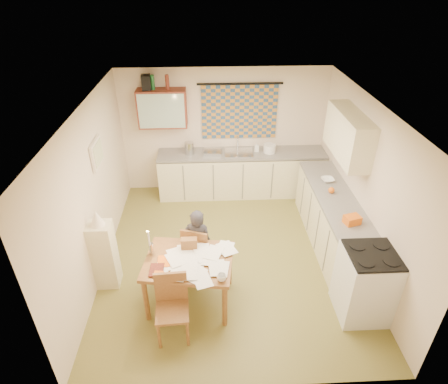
{
  "coord_description": "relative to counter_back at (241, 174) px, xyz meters",
  "views": [
    {
      "loc": [
        -0.33,
        -4.69,
        4.09
      ],
      "look_at": [
        -0.09,
        0.2,
        1.09
      ],
      "focal_mm": 30.0,
      "sensor_mm": 36.0,
      "label": 1
    }
  ],
  "objects": [
    {
      "name": "floor",
      "position": [
        -0.34,
        -1.95,
        -0.46
      ],
      "size": [
        4.0,
        4.5,
        0.02
      ],
      "primitive_type": "cube",
      "color": "olive",
      "rests_on": "ground"
    },
    {
      "name": "ceiling",
      "position": [
        -0.34,
        -1.95,
        2.06
      ],
      "size": [
        4.0,
        4.5,
        0.02
      ],
      "primitive_type": "cube",
      "color": "white",
      "rests_on": "floor"
    },
    {
      "name": "wall_back",
      "position": [
        -0.34,
        0.31,
        0.8
      ],
      "size": [
        4.0,
        0.02,
        2.5
      ],
      "primitive_type": "cube",
      "color": "beige",
      "rests_on": "floor"
    },
    {
      "name": "wall_front",
      "position": [
        -0.34,
        -4.21,
        0.8
      ],
      "size": [
        4.0,
        0.02,
        2.5
      ],
      "primitive_type": "cube",
      "color": "beige",
      "rests_on": "floor"
    },
    {
      "name": "wall_left",
      "position": [
        -2.35,
        -1.95,
        0.8
      ],
      "size": [
        0.02,
        4.5,
        2.5
      ],
      "primitive_type": "cube",
      "color": "beige",
      "rests_on": "floor"
    },
    {
      "name": "wall_right",
      "position": [
        1.67,
        -1.95,
        0.8
      ],
      "size": [
        0.02,
        4.5,
        2.5
      ],
      "primitive_type": "cube",
      "color": "beige",
      "rests_on": "floor"
    },
    {
      "name": "window_blind",
      "position": [
        -0.04,
        0.27,
        1.2
      ],
      "size": [
        1.45,
        0.03,
        1.05
      ],
      "primitive_type": "cube",
      "color": "navy",
      "rests_on": "wall_back"
    },
    {
      "name": "curtain_rod",
      "position": [
        -0.04,
        0.25,
        1.75
      ],
      "size": [
        1.6,
        0.04,
        0.04
      ],
      "primitive_type": "cylinder",
      "rotation": [
        0.0,
        1.57,
        0.0
      ],
      "color": "black",
      "rests_on": "wall_back"
    },
    {
      "name": "wall_cabinet",
      "position": [
        -1.49,
        0.13,
        1.35
      ],
      "size": [
        0.9,
        0.34,
        0.7
      ],
      "primitive_type": "cube",
      "color": "maroon",
      "rests_on": "wall_back"
    },
    {
      "name": "wall_cabinet_glass",
      "position": [
        -1.49,
        -0.04,
        1.35
      ],
      "size": [
        0.84,
        0.02,
        0.64
      ],
      "primitive_type": "cube",
      "color": "#99B2A5",
      "rests_on": "wall_back"
    },
    {
      "name": "upper_cabinet_right",
      "position": [
        1.49,
        -1.4,
        1.4
      ],
      "size": [
        0.34,
        1.3,
        0.7
      ],
      "primitive_type": "cube",
      "color": "beige",
      "rests_on": "wall_right"
    },
    {
      "name": "framed_print",
      "position": [
        -2.31,
        -1.55,
        1.25
      ],
      "size": [
        0.04,
        0.5,
        0.4
      ],
      "primitive_type": "cube",
      "color": "beige",
      "rests_on": "wall_left"
    },
    {
      "name": "print_canvas",
      "position": [
        -2.29,
        -1.55,
        1.25
      ],
      "size": [
        0.01,
        0.42,
        0.32
      ],
      "primitive_type": "cube",
      "color": "white",
      "rests_on": "wall_left"
    },
    {
      "name": "counter_back",
      "position": [
        0.0,
        0.0,
        0.0
      ],
      "size": [
        3.3,
        0.62,
        0.92
      ],
      "color": "beige",
      "rests_on": "floor"
    },
    {
      "name": "counter_right",
      "position": [
        1.36,
        -1.92,
        -0.0
      ],
      "size": [
        0.62,
        2.95,
        0.92
      ],
      "color": "beige",
      "rests_on": "floor"
    },
    {
      "name": "stove",
      "position": [
        1.36,
        -3.18,
        0.06
      ],
      "size": [
        0.66,
        0.66,
        1.02
      ],
      "color": "white",
      "rests_on": "floor"
    },
    {
      "name": "sink",
      "position": [
        -0.07,
        0.0,
        0.43
      ],
      "size": [
        0.57,
        0.47,
        0.1
      ],
      "primitive_type": "cube",
      "rotation": [
        0.0,
        0.0,
        -0.04
      ],
      "color": "silver",
      "rests_on": "counter_back"
    },
    {
      "name": "tap",
      "position": [
        -0.08,
        0.18,
        0.61
      ],
      "size": [
        0.03,
        0.03,
        0.28
      ],
      "primitive_type": "cylinder",
      "rotation": [
        0.0,
        0.0,
        0.12
      ],
      "color": "silver",
      "rests_on": "counter_back"
    },
    {
      "name": "dish_rack",
      "position": [
        -0.58,
        0.0,
        0.5
      ],
      "size": [
        0.37,
        0.33,
        0.06
      ],
      "primitive_type": "cube",
      "rotation": [
        0.0,
        0.0,
        -0.09
      ],
      "color": "silver",
      "rests_on": "counter_back"
    },
    {
      "name": "kettle",
      "position": [
        -1.03,
        0.0,
        0.59
      ],
      "size": [
        0.22,
        0.22,
        0.24
      ],
      "primitive_type": "cylinder",
      "rotation": [
        0.0,
        0.0,
        -0.26
      ],
      "color": "silver",
      "rests_on": "counter_back"
    },
    {
      "name": "mixing_bowl",
      "position": [
        0.54,
        0.0,
        0.55
      ],
      "size": [
        0.26,
        0.26,
        0.16
      ],
      "primitive_type": "cylinder",
      "rotation": [
        0.0,
        0.0,
        0.06
      ],
      "color": "white",
      "rests_on": "counter_back"
    },
    {
      "name": "soap_bottle",
      "position": [
        0.29,
        0.05,
        0.56
      ],
      "size": [
        0.08,
        0.09,
        0.18
      ],
      "primitive_type": "imported",
      "rotation": [
        0.0,
        0.0,
        0.01
      ],
      "color": "white",
      "rests_on": "counter_back"
    },
    {
      "name": "bowl",
      "position": [
        1.36,
        -1.19,
        0.49
      ],
      "size": [
        0.25,
        0.25,
        0.05
      ],
      "primitive_type": "imported",
      "rotation": [
        0.0,
        0.0,
        0.08
      ],
      "color": "white",
      "rests_on": "counter_right"
    },
    {
      "name": "orange_bag",
      "position": [
        1.36,
        -2.41,
        0.53
      ],
      "size": [
        0.26,
        0.21,
        0.12
      ],
      "primitive_type": "cube",
      "rotation": [
        0.0,
        0.0,
        0.28
      ],
      "color": "orange",
      "rests_on": "counter_right"
    },
    {
      "name": "fruit_orange",
      "position": [
        1.31,
        -1.58,
        0.52
      ],
      "size": [
        0.1,
        0.1,
        0.1
      ],
      "primitive_type": "sphere",
      "color": "orange",
      "rests_on": "counter_right"
    },
    {
      "name": "speaker",
      "position": [
        -1.74,
        0.13,
        1.83
      ],
      "size": [
        0.18,
        0.21,
        0.26
      ],
      "primitive_type": "cube",
      "rotation": [
        0.0,
        0.0,
        0.09
      ],
      "color": "black",
      "rests_on": "wall_cabinet"
    },
    {
      "name": "bottle_green",
      "position": [
        -1.63,
        0.13,
        1.83
      ],
      "size": [
        0.09,
        0.09,
        0.26
      ],
      "primitive_type": "cylinder",
      "rotation": [
        0.0,
        0.0,
        -0.26
      ],
      "color": "#195926",
      "rests_on": "wall_cabinet"
    },
    {
      "name": "bottle_brown",
      "position": [
        -1.37,
        0.13,
        1.83
      ],
      "size": [
        0.07,
        0.07,
        0.26
      ],
      "primitive_type": "cylinder",
      "rotation": [
        0.0,
        0.0,
        -0.02
      ],
      "color": "maroon",
      "rests_on": "wall_cabinet"
    },
    {
      "name": "dining_table",
      "position": [
        -0.96,
        -2.88,
        -0.07
      ],
      "size": [
        1.26,
        1.02,
        0.75
      ],
      "rotation": [
        0.0,
        0.0,
        -0.14
      ],
      "color": "brown",
      "rests_on": "floor"
    },
    {
      "name": "chair_far",
      "position": [
        -0.85,
        -2.3,
        -0.18
      ],
      "size": [
        0.51,
        0.51,
        0.89
      ],
      "rotation": [
        0.0,
        0.0,
        2.81
      ],
      "color": "brown",
      "rests_on": "floor"
    },
    {
      "name": "chair_near",
      "position": [
        -1.16,
        -3.44,
        -0.17
      ],
      "size": [
        0.43,
        0.43,
        0.9
      ],
      "rotation": [
        0.0,
        0.0,
        0.06
      ],
      "color": "brown",
      "rests_on": "floor"
    },
    {
      "name": "person",
      "position": [
        -0.85,
        -2.35,
        0.13
      ],
      "size": [
        0.54,
        0.45,
        1.17
      ],
      "primitive_type": "imported",
      "rotation": [
        0.0,
        0.0,
        2.94
      ],
      "color": "black",
      "rests_on": "floor"
    },
    {
      "name": "shelf_stand",
      "position": [
        -2.18,
        -2.48,
        0.09
      ],
      "size": [
        0.32,
        0.3,
        1.07
      ],
      "primitive_type": "cube",
      "color": "beige",
      "rests_on": "floor"
    },
    {
      "name": "lampshade",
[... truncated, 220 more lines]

